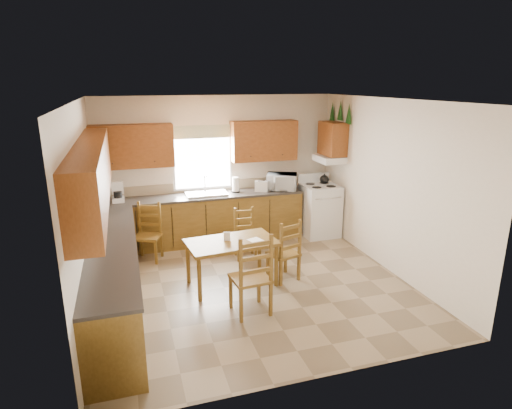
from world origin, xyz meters
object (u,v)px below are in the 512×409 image
object	(u,v)px
stove	(319,211)
chair_near_right	(284,250)
chair_near_left	(250,273)
chair_far_right	(245,234)
microwave	(282,182)
dining_table	(232,263)
chair_far_left	(147,233)

from	to	relation	value
stove	chair_near_right	distance (m)	2.15
stove	chair_near_left	size ratio (longest dim) A/B	0.88
chair_far_right	chair_near_left	bearing A→B (deg)	-99.20
microwave	chair_near_left	world-z (taller)	microwave
dining_table	chair_far_left	size ratio (longest dim) A/B	1.32
dining_table	chair_far_right	world-z (taller)	chair_far_right
microwave	dining_table	bearing A→B (deg)	-104.56
stove	chair_far_left	size ratio (longest dim) A/B	1.01
chair_far_left	chair_far_right	bearing A→B (deg)	7.70
chair_far_right	chair_near_right	bearing A→B (deg)	-66.86
microwave	dining_table	world-z (taller)	microwave
chair_far_left	microwave	bearing A→B (deg)	32.72
stove	microwave	distance (m)	0.95
chair_near_right	chair_far_right	xyz separation A→B (m)	(-0.32, 0.97, -0.06)
stove	chair_far_right	size ratio (longest dim) A/B	1.15
microwave	chair_near_left	bearing A→B (deg)	-93.91
chair_near_right	chair_far_left	bearing A→B (deg)	-52.46
chair_far_right	dining_table	bearing A→B (deg)	-112.65
microwave	chair_near_right	world-z (taller)	microwave
microwave	chair_far_left	world-z (taller)	microwave
chair_near_left	microwave	bearing A→B (deg)	-124.00
dining_table	chair_far_left	xyz separation A→B (m)	(-1.13, 1.30, 0.14)
stove	chair_near_left	bearing A→B (deg)	-131.08
chair_far_left	chair_far_right	size ratio (longest dim) A/B	1.14
stove	chair_near_right	size ratio (longest dim) A/B	1.02
dining_table	chair_far_right	bearing A→B (deg)	56.62
stove	chair_near_left	world-z (taller)	chair_near_left
chair_near_left	chair_far_right	size ratio (longest dim) A/B	1.31
dining_table	chair_far_left	bearing A→B (deg)	125.01
microwave	chair_near_left	distance (m)	3.08
chair_near_right	stove	bearing A→B (deg)	-147.05
chair_near_right	chair_far_right	distance (m)	1.03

